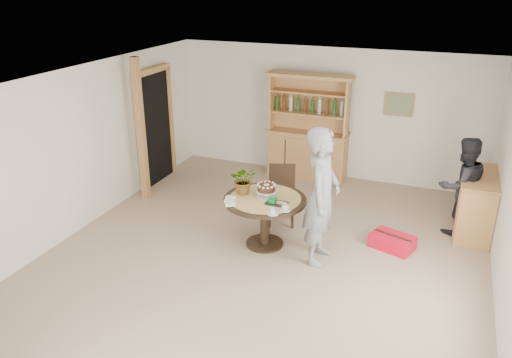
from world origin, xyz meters
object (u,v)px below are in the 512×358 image
object	(u,v)px
adult_person	(462,186)
red_suitcase	(392,242)
sideboard	(476,203)
teen_boy	(322,197)
dining_table	(265,208)
hutch	(308,143)
dining_chair	(282,190)

from	to	relation	value
adult_person	red_suitcase	bearing A→B (deg)	12.48
sideboard	teen_boy	bearing A→B (deg)	-139.98
dining_table	teen_boy	size ratio (longest dim) A/B	0.62
teen_boy	adult_person	xyz separation A→B (m)	(1.77, 1.56, -0.19)
hutch	adult_person	xyz separation A→B (m)	(2.80, -1.37, 0.08)
dining_table	teen_boy	world-z (taller)	teen_boy
teen_boy	adult_person	bearing A→B (deg)	-48.70
teen_boy	hutch	bearing A→B (deg)	19.32
hutch	dining_chair	xyz separation A→B (m)	(0.15, -2.01, -0.15)
sideboard	dining_table	world-z (taller)	sideboard
dining_chair	red_suitcase	xyz separation A→B (m)	(1.80, -0.23, -0.43)
dining_table	hutch	bearing A→B (deg)	93.57
sideboard	dining_chair	world-z (taller)	dining_chair
sideboard	adult_person	bearing A→B (deg)	-150.96
dining_table	adult_person	size ratio (longest dim) A/B	0.78
hutch	adult_person	world-z (taller)	hutch
dining_table	dining_chair	size ratio (longest dim) A/B	1.27
sideboard	adult_person	xyz separation A→B (m)	(-0.24, -0.13, 0.30)
sideboard	teen_boy	size ratio (longest dim) A/B	0.65
dining_table	adult_person	bearing A→B (deg)	29.05
dining_table	red_suitcase	xyz separation A→B (m)	(1.78, 0.60, -0.50)
teen_boy	red_suitcase	bearing A→B (deg)	-53.15
sideboard	adult_person	world-z (taller)	adult_person
teen_boy	red_suitcase	world-z (taller)	teen_boy
dining_chair	sideboard	bearing A→B (deg)	-3.13
hutch	sideboard	size ratio (longest dim) A/B	1.62
dining_chair	teen_boy	xyz separation A→B (m)	(0.87, -0.93, 0.43)
teen_boy	red_suitcase	size ratio (longest dim) A/B	2.77
sideboard	red_suitcase	bearing A→B (deg)	-137.47
red_suitcase	adult_person	bearing A→B (deg)	64.17
hutch	dining_chair	world-z (taller)	hutch
dining_table	red_suitcase	world-z (taller)	dining_table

